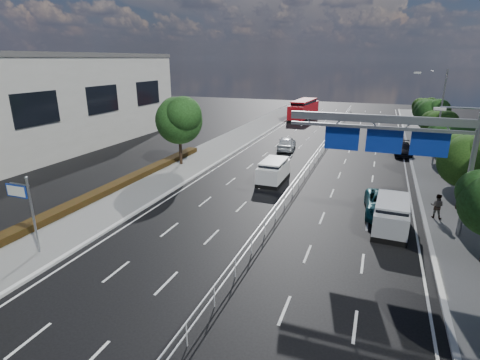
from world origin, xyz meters
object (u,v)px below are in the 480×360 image
(white_minivan, at_px, (274,171))
(red_bus, at_px, (304,109))
(silver_minivan, at_px, (391,215))
(pedestrian_b, at_px, (437,206))
(parked_car_teal, at_px, (384,205))
(toilet_sign, at_px, (24,201))
(parked_car_dark, at_px, (403,149))
(overhead_gantry, at_px, (398,137))
(near_car_silver, at_px, (287,143))
(near_car_dark, at_px, (309,111))

(white_minivan, height_order, red_bus, red_bus)
(silver_minivan, bearing_deg, pedestrian_b, 44.30)
(white_minivan, relative_size, parked_car_teal, 0.85)
(toilet_sign, distance_m, silver_minivan, 20.49)
(parked_car_teal, bearing_deg, parked_car_dark, 80.59)
(white_minivan, xyz_separation_m, pedestrian_b, (11.87, -3.94, 0.02))
(overhead_gantry, relative_size, white_minivan, 2.37)
(red_bus, height_order, parked_car_teal, red_bus)
(white_minivan, relative_size, near_car_silver, 0.95)
(toilet_sign, distance_m, near_car_dark, 55.50)
(overhead_gantry, height_order, red_bus, overhead_gantry)
(white_minivan, height_order, parked_car_dark, white_minivan)
(pedestrian_b, bearing_deg, near_car_silver, -32.58)
(white_minivan, height_order, near_car_dark, white_minivan)
(near_car_dark, relative_size, pedestrian_b, 3.16)
(toilet_sign, height_order, parked_car_teal, toilet_sign)
(white_minivan, relative_size, pedestrian_b, 2.69)
(parked_car_dark, bearing_deg, toilet_sign, -124.54)
(near_car_silver, height_order, near_car_dark, near_car_dark)
(silver_minivan, distance_m, parked_car_dark, 20.22)
(overhead_gantry, distance_m, near_car_dark, 47.39)
(parked_car_teal, distance_m, parked_car_dark, 18.09)
(toilet_sign, relative_size, near_car_dark, 0.86)
(toilet_sign, distance_m, parked_car_dark, 35.72)
(red_bus, relative_size, near_car_dark, 2.17)
(parked_car_teal, bearing_deg, overhead_gantry, -86.68)
(toilet_sign, xyz_separation_m, near_car_dark, (4.38, 55.29, -2.11))
(toilet_sign, bearing_deg, near_car_silver, 75.87)
(toilet_sign, height_order, near_car_silver, toilet_sign)
(toilet_sign, bearing_deg, red_bus, 85.22)
(overhead_gantry, xyz_separation_m, near_car_dark, (-13.31, 45.23, -4.77))
(overhead_gantry, height_order, parked_car_teal, overhead_gantry)
(red_bus, bearing_deg, parked_car_dark, -50.39)
(overhead_gantry, xyz_separation_m, near_car_silver, (-10.69, 17.79, -4.83))
(parked_car_teal, bearing_deg, pedestrian_b, 1.32)
(near_car_dark, bearing_deg, toilet_sign, 80.04)
(red_bus, relative_size, near_car_silver, 2.42)
(white_minivan, bearing_deg, parked_car_teal, -25.43)
(red_bus, height_order, near_car_dark, red_bus)
(near_car_dark, bearing_deg, white_minivan, 90.92)
(toilet_sign, bearing_deg, overhead_gantry, 29.60)
(overhead_gantry, height_order, parked_car_dark, overhead_gantry)
(white_minivan, xyz_separation_m, parked_car_teal, (8.73, -4.21, -0.21))
(near_car_silver, xyz_separation_m, parked_car_dark, (12.25, 2.16, -0.14))
(silver_minivan, xyz_separation_m, parked_car_dark, (1.39, 20.17, -0.29))
(near_car_silver, xyz_separation_m, parked_car_teal, (10.45, -15.84, -0.06))
(red_bus, xyz_separation_m, near_car_silver, (2.73, -23.25, -0.92))
(pedestrian_b, bearing_deg, parked_car_dark, -69.38)
(red_bus, distance_m, parked_car_dark, 25.89)
(near_car_silver, height_order, silver_minivan, silver_minivan)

